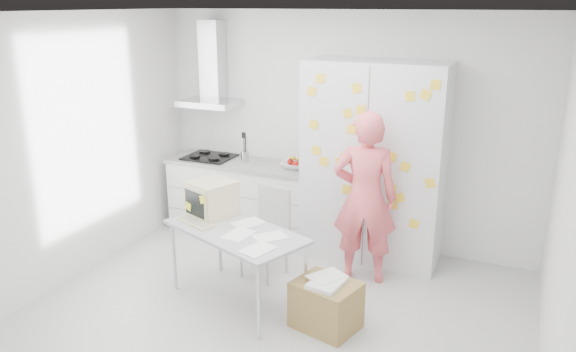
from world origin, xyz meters
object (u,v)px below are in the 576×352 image
at_px(cardboard_box, 326,304).
at_px(desk, 220,212).
at_px(chair, 268,226).
at_px(person, 365,198).

bearing_deg(cardboard_box, desk, 169.34).
bearing_deg(chair, cardboard_box, -28.48).
relative_size(person, chair, 1.91).
bearing_deg(cardboard_box, person, 88.33).
height_order(chair, cardboard_box, chair).
distance_m(person, chair, 1.06).
bearing_deg(person, chair, 2.50).
relative_size(desk, chair, 1.64).
relative_size(person, desk, 1.16).
bearing_deg(person, desk, 20.45).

